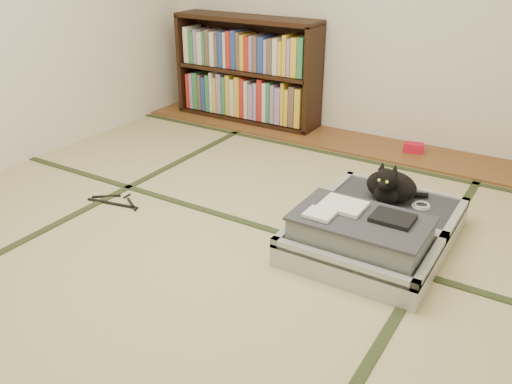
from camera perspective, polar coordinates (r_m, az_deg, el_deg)
The scene contains 9 objects.
floor at distance 2.93m, azimuth -4.46°, elevation -6.72°, with size 4.50×4.50×0.00m, color #C9BE86.
wood_strip at distance 4.53m, azimuth 10.51°, elevation 5.05°, with size 4.00×0.50×0.02m, color brown.
red_item at distance 4.41m, azimuth 16.25°, elevation 4.51°, with size 0.15×0.09×0.07m, color red.
tatami_borders at distance 3.28m, azimuth 0.58°, elevation -2.76°, with size 4.00×4.50×0.01m.
bookcase at distance 4.94m, azimuth -0.96°, elevation 12.53°, with size 1.35×0.31×0.92m.
suitcase at distance 3.02m, azimuth 12.22°, elevation -3.91°, with size 0.76×1.02×0.30m.
cat at distance 3.21m, azimuth 13.96°, elevation 0.60°, with size 0.34×0.34×0.27m.
cable_coil at distance 3.23m, azimuth 16.99°, elevation -1.37°, with size 0.11×0.11×0.03m.
hanger at distance 3.58m, azimuth -14.52°, elevation -0.99°, with size 0.38×0.21×0.01m.
Camera 1 is at (1.49, -1.98, 1.56)m, focal length 38.00 mm.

